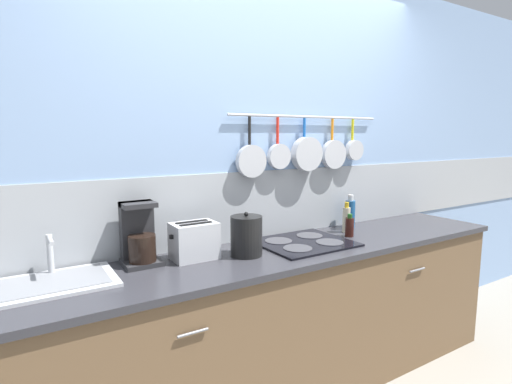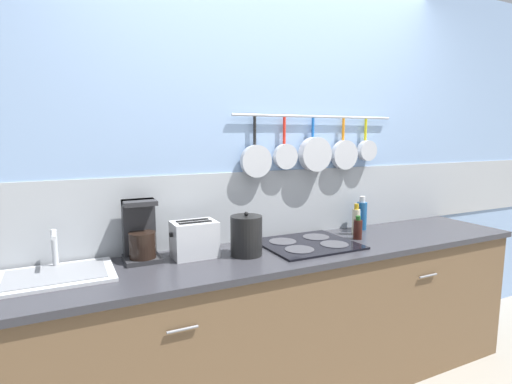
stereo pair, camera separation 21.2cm
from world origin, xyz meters
TOP-DOWN VIEW (x-y plane):
  - wall_back at (0.00, 0.33)m, footprint 7.20×0.15m
  - cabinet_base at (0.00, -0.00)m, footprint 3.01×0.56m
  - countertop at (0.00, 0.00)m, footprint 3.05×0.58m
  - sink_basin at (-1.23, 0.10)m, footprint 0.50×0.35m
  - coffee_maker at (-0.83, 0.19)m, footprint 0.18×0.18m
  - toaster at (-0.57, 0.12)m, footprint 0.25×0.16m
  - kettle at (-0.30, 0.02)m, footprint 0.17×0.17m
  - cooktop at (0.11, 0.04)m, footprint 0.53×0.47m
  - bottle_cooking_wine at (0.46, 0.02)m, footprint 0.05×0.05m
  - bottle_hot_sauce at (0.53, 0.12)m, footprint 0.05×0.05m
  - bottle_sesame_oil at (0.59, 0.17)m, footprint 0.05×0.05m
  - bottle_olive_oil at (0.66, 0.21)m, footprint 0.07×0.07m

SIDE VIEW (x-z plane):
  - cabinet_base at x=0.00m, z-range 0.00..0.85m
  - countertop at x=0.00m, z-range 0.85..0.88m
  - cooktop at x=0.11m, z-range 0.88..0.90m
  - sink_basin at x=-1.23m, z-range 0.80..1.00m
  - bottle_cooking_wine at x=0.46m, z-range 0.87..1.02m
  - bottle_sesame_oil at x=0.59m, z-range 0.87..1.05m
  - bottle_hot_sauce at x=0.53m, z-range 0.87..1.07m
  - toaster at x=-0.57m, z-range 0.88..1.08m
  - bottle_olive_oil at x=0.66m, z-range 0.87..1.10m
  - kettle at x=-0.30m, z-range 0.87..1.11m
  - coffee_maker at x=-0.83m, z-range 0.85..1.17m
  - wall_back at x=0.00m, z-range -0.03..2.57m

